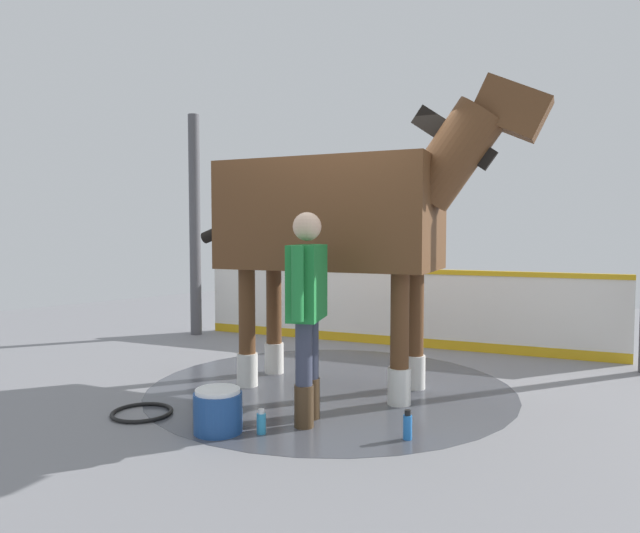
{
  "coord_description": "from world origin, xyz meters",
  "views": [
    {
      "loc": [
        -4.31,
        -3.6,
        1.49
      ],
      "look_at": [
        -0.69,
        -0.34,
        1.19
      ],
      "focal_mm": 31.91,
      "sensor_mm": 36.0,
      "label": 1
    }
  ],
  "objects_px": {
    "wash_bucket": "(218,411)",
    "bottle_spray": "(408,426)",
    "horse": "(342,218)",
    "handler": "(307,303)",
    "bottle_shampoo": "(261,422)",
    "hose_coil": "(142,412)"
  },
  "relations": [
    {
      "from": "bottle_shampoo",
      "to": "wash_bucket",
      "type": "bearing_deg",
      "value": 125.85
    },
    {
      "from": "wash_bucket",
      "to": "bottle_shampoo",
      "type": "xyz_separation_m",
      "value": [
        0.19,
        -0.27,
        -0.08
      ]
    },
    {
      "from": "handler",
      "to": "bottle_spray",
      "type": "bearing_deg",
      "value": 165.76
    },
    {
      "from": "horse",
      "to": "wash_bucket",
      "type": "distance_m",
      "value": 2.11
    },
    {
      "from": "wash_bucket",
      "to": "bottle_spray",
      "type": "height_order",
      "value": "wash_bucket"
    },
    {
      "from": "horse",
      "to": "hose_coil",
      "type": "height_order",
      "value": "horse"
    },
    {
      "from": "horse",
      "to": "bottle_shampoo",
      "type": "distance_m",
      "value": 2.06
    },
    {
      "from": "bottle_shampoo",
      "to": "hose_coil",
      "type": "height_order",
      "value": "bottle_shampoo"
    },
    {
      "from": "hose_coil",
      "to": "horse",
      "type": "bearing_deg",
      "value": -22.98
    },
    {
      "from": "bottle_shampoo",
      "to": "bottle_spray",
      "type": "relative_size",
      "value": 0.87
    },
    {
      "from": "bottle_shampoo",
      "to": "hose_coil",
      "type": "xyz_separation_m",
      "value": [
        -0.35,
        1.06,
        -0.07
      ]
    },
    {
      "from": "bottle_spray",
      "to": "wash_bucket",
      "type": "bearing_deg",
      "value": 125.72
    },
    {
      "from": "wash_bucket",
      "to": "bottle_spray",
      "type": "distance_m",
      "value": 1.4
    },
    {
      "from": "handler",
      "to": "bottle_shampoo",
      "type": "height_order",
      "value": "handler"
    },
    {
      "from": "horse",
      "to": "handler",
      "type": "relative_size",
      "value": 1.99
    },
    {
      "from": "horse",
      "to": "bottle_spray",
      "type": "distance_m",
      "value": 2.07
    },
    {
      "from": "horse",
      "to": "wash_bucket",
      "type": "xyz_separation_m",
      "value": [
        -1.53,
        -0.07,
        -1.46
      ]
    },
    {
      "from": "horse",
      "to": "hose_coil",
      "type": "xyz_separation_m",
      "value": [
        -1.69,
        0.72,
        -1.6
      ]
    },
    {
      "from": "wash_bucket",
      "to": "bottle_shampoo",
      "type": "relative_size",
      "value": 1.94
    },
    {
      "from": "wash_bucket",
      "to": "hose_coil",
      "type": "bearing_deg",
      "value": 101.61
    },
    {
      "from": "bottle_shampoo",
      "to": "hose_coil",
      "type": "relative_size",
      "value": 0.37
    },
    {
      "from": "wash_bucket",
      "to": "hose_coil",
      "type": "xyz_separation_m",
      "value": [
        -0.16,
        0.79,
        -0.14
      ]
    }
  ]
}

